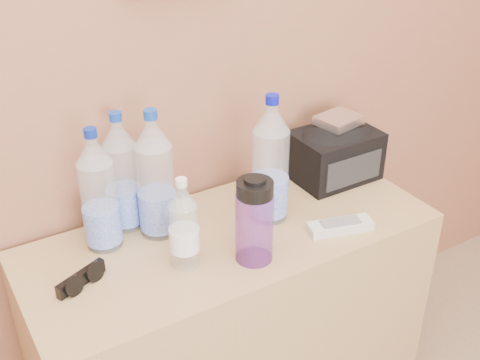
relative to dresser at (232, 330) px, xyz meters
name	(u,v)px	position (x,y,z in m)	size (l,w,h in m)	color
dresser	(232,330)	(0.00, 0.00, 0.00)	(1.08, 0.45, 0.68)	#A67D57
pet_large_a	(99,196)	(-0.30, 0.12, 0.48)	(0.09, 0.09, 0.32)	silver
pet_large_b	(122,178)	(-0.22, 0.18, 0.48)	(0.09, 0.09, 0.32)	white
pet_large_c	(156,181)	(-0.16, 0.10, 0.49)	(0.09, 0.09, 0.34)	silver
pet_large_d	(270,166)	(0.13, 0.02, 0.49)	(0.10, 0.10, 0.35)	#C7E4F6
pet_small	(184,228)	(-0.16, -0.05, 0.44)	(0.07, 0.07, 0.23)	white
nalgene_bottle	(254,220)	(-0.01, -0.12, 0.45)	(0.09, 0.09, 0.22)	#753197
sunglasses	(81,279)	(-0.40, 0.00, 0.36)	(0.13, 0.05, 0.03)	black
ac_remote	(340,226)	(0.25, -0.14, 0.35)	(0.17, 0.05, 0.02)	silver
toiletry_bag	(335,152)	(0.41, 0.10, 0.42)	(0.25, 0.18, 0.17)	black
foil_packet	(339,120)	(0.43, 0.11, 0.52)	(0.12, 0.10, 0.02)	silver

